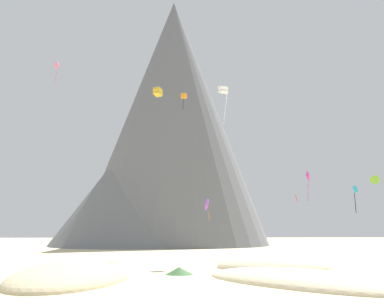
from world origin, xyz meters
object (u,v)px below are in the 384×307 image
(bush_far_right, at_px, (179,271))
(kite_gold_high, at_px, (158,92))
(rock_massif, at_px, (169,140))
(kite_magenta_low, at_px, (307,177))
(kite_red_low, at_px, (296,198))
(bush_low_patch, at_px, (255,274))
(kite_lime_low, at_px, (375,180))
(kite_violet_low, at_px, (208,205))
(kite_rainbow_high, at_px, (57,66))
(kite_cyan_low, at_px, (355,194))
(kite_orange_high, at_px, (184,96))
(bush_mid_center, at_px, (77,281))
(kite_white_mid, at_px, (223,90))

(bush_far_right, height_order, kite_gold_high, kite_gold_high)
(rock_massif, height_order, kite_magenta_low, rock_massif)
(kite_red_low, relative_size, kite_magenta_low, 0.30)
(rock_massif, bearing_deg, bush_low_patch, -85.19)
(bush_low_patch, xyz_separation_m, rock_massif, (-7.17, 85.26, 26.96))
(kite_lime_low, xyz_separation_m, kite_gold_high, (-30.93, 16.94, 16.96))
(bush_low_patch, distance_m, rock_massif, 89.71)
(kite_violet_low, bearing_deg, kite_rainbow_high, 106.75)
(kite_cyan_low, bearing_deg, bush_low_patch, 75.52)
(kite_orange_high, relative_size, kite_cyan_low, 0.86)
(bush_far_right, height_order, bush_mid_center, bush_far_right)
(kite_rainbow_high, bearing_deg, kite_gold_high, -62.06)
(rock_massif, xyz_separation_m, kite_white_mid, (7.04, -63.38, -3.80))
(bush_mid_center, bearing_deg, kite_white_mid, 59.83)
(kite_orange_high, bearing_deg, kite_red_low, -60.92)
(bush_low_patch, distance_m, kite_rainbow_high, 55.42)
(kite_magenta_low, distance_m, kite_lime_low, 13.92)
(kite_lime_low, height_order, kite_rainbow_high, kite_rainbow_high)
(bush_far_right, height_order, kite_cyan_low, kite_cyan_low)
(kite_red_low, distance_m, kite_cyan_low, 32.58)
(kite_red_low, distance_m, kite_magenta_low, 9.94)
(bush_far_right, relative_size, kite_white_mid, 0.50)
(kite_magenta_low, bearing_deg, kite_violet_low, -92.23)
(kite_magenta_low, height_order, kite_gold_high, kite_gold_high)
(kite_white_mid, relative_size, kite_gold_high, 3.00)
(kite_white_mid, height_order, kite_rainbow_high, kite_rainbow_high)
(kite_white_mid, relative_size, kite_violet_low, 1.51)
(kite_orange_high, distance_m, kite_white_mid, 18.87)
(bush_far_right, xyz_separation_m, rock_massif, (-0.46, 81.43, 26.99))
(bush_mid_center, distance_m, kite_violet_low, 43.27)
(bush_far_right, bearing_deg, bush_mid_center, -137.10)
(bush_far_right, bearing_deg, kite_violet_low, 80.27)
(kite_white_mid, bearing_deg, bush_low_patch, -108.92)
(bush_far_right, relative_size, bush_mid_center, 1.70)
(bush_far_right, relative_size, kite_gold_high, 1.50)
(kite_rainbow_high, bearing_deg, kite_cyan_low, -102.53)
(bush_low_patch, height_order, kite_red_low, kite_red_low)
(kite_red_low, distance_m, kite_rainbow_high, 48.31)
(kite_magenta_low, xyz_separation_m, kite_white_mid, (-15.38, -13.54, 10.68))
(rock_massif, distance_m, kite_violet_low, 53.10)
(kite_cyan_low, xyz_separation_m, kite_violet_low, (-15.56, 23.74, -0.18))
(rock_massif, bearing_deg, kite_magenta_low, -65.78)
(bush_far_right, distance_m, bush_mid_center, 11.59)
(bush_far_right, bearing_deg, kite_magenta_low, 55.19)
(bush_mid_center, distance_m, kite_cyan_low, 34.80)
(kite_white_mid, bearing_deg, kite_orange_high, 86.08)
(kite_rainbow_high, bearing_deg, kite_orange_high, -64.70)
(rock_massif, xyz_separation_m, kite_cyan_low, (21.55, -72.91, -18.92))
(kite_violet_low, bearing_deg, kite_orange_high, 65.99)
(kite_red_low, bearing_deg, kite_cyan_low, -114.28)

